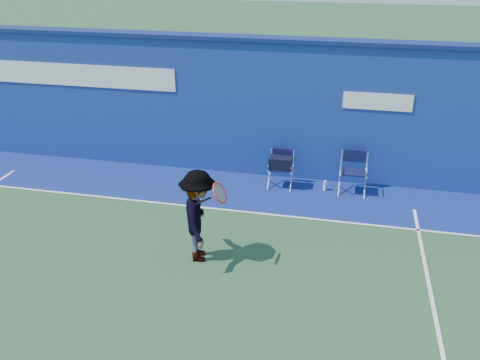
% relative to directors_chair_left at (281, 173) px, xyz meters
% --- Properties ---
extents(ground, '(80.00, 80.00, 0.00)m').
position_rel_directors_chair_left_xyz_m(ground, '(-1.72, -4.49, -0.34)').
color(ground, '#294E2D').
rests_on(ground, ground).
extents(stadium_wall, '(24.00, 0.50, 3.08)m').
position_rel_directors_chair_left_xyz_m(stadium_wall, '(-1.72, 0.71, 1.21)').
color(stadium_wall, navy).
rests_on(stadium_wall, ground).
extents(out_of_bounds_strip, '(24.00, 1.80, 0.01)m').
position_rel_directors_chair_left_xyz_m(out_of_bounds_strip, '(-1.72, -0.39, -0.34)').
color(out_of_bounds_strip, navy).
rests_on(out_of_bounds_strip, ground).
extents(court_lines, '(24.00, 12.00, 0.01)m').
position_rel_directors_chair_left_xyz_m(court_lines, '(-1.72, -3.89, -0.33)').
color(court_lines, white).
rests_on(court_lines, out_of_bounds_strip).
extents(directors_chair_left, '(0.49, 0.44, 0.82)m').
position_rel_directors_chair_left_xyz_m(directors_chair_left, '(0.00, 0.00, 0.00)').
color(directors_chair_left, silver).
rests_on(directors_chair_left, ground).
extents(directors_chair_right, '(0.54, 0.48, 0.90)m').
position_rel_directors_chair_left_xyz_m(directors_chair_right, '(1.53, 0.05, -0.06)').
color(directors_chair_right, silver).
rests_on(directors_chair_right, ground).
extents(water_bottle, '(0.07, 0.07, 0.23)m').
position_rel_directors_chair_left_xyz_m(water_bottle, '(0.97, 0.03, -0.23)').
color(water_bottle, silver).
rests_on(water_bottle, ground).
extents(tennis_player, '(0.94, 1.16, 1.61)m').
position_rel_directors_chair_left_xyz_m(tennis_player, '(-0.95, -2.99, 0.47)').
color(tennis_player, '#EA4738').
rests_on(tennis_player, ground).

